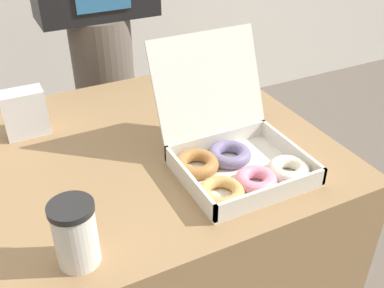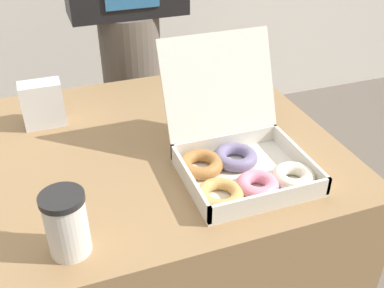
{
  "view_description": "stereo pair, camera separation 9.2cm",
  "coord_description": "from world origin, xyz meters",
  "px_view_note": "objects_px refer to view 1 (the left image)",
  "views": [
    {
      "loc": [
        -0.31,
        -0.92,
        1.37
      ],
      "look_at": [
        0.03,
        -0.23,
        0.87
      ],
      "focal_mm": 42.0,
      "sensor_mm": 36.0,
      "label": 1
    },
    {
      "loc": [
        -0.23,
        -0.96,
        1.37
      ],
      "look_at": [
        0.03,
        -0.23,
        0.87
      ],
      "focal_mm": 42.0,
      "sensor_mm": 36.0,
      "label": 2
    }
  ],
  "objects_px": {
    "donut_box": "(233,156)",
    "napkin_holder": "(25,113)",
    "coffee_cup": "(75,234)",
    "person_customer": "(96,2)"
  },
  "relations": [
    {
      "from": "donut_box",
      "to": "coffee_cup",
      "type": "relative_size",
      "value": 2.62
    },
    {
      "from": "napkin_holder",
      "to": "person_customer",
      "type": "xyz_separation_m",
      "value": [
        0.36,
        0.52,
        0.12
      ]
    },
    {
      "from": "coffee_cup",
      "to": "napkin_holder",
      "type": "bearing_deg",
      "value": 90.61
    },
    {
      "from": "donut_box",
      "to": "person_customer",
      "type": "bearing_deg",
      "value": 92.64
    },
    {
      "from": "coffee_cup",
      "to": "napkin_holder",
      "type": "height_order",
      "value": "coffee_cup"
    },
    {
      "from": "coffee_cup",
      "to": "napkin_holder",
      "type": "distance_m",
      "value": 0.51
    },
    {
      "from": "donut_box",
      "to": "napkin_holder",
      "type": "relative_size",
      "value": 2.76
    },
    {
      "from": "donut_box",
      "to": "napkin_holder",
      "type": "bearing_deg",
      "value": 135.86
    },
    {
      "from": "donut_box",
      "to": "napkin_holder",
      "type": "distance_m",
      "value": 0.56
    },
    {
      "from": "coffee_cup",
      "to": "person_customer",
      "type": "xyz_separation_m",
      "value": [
        0.35,
        1.03,
        0.11
      ]
    }
  ]
}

